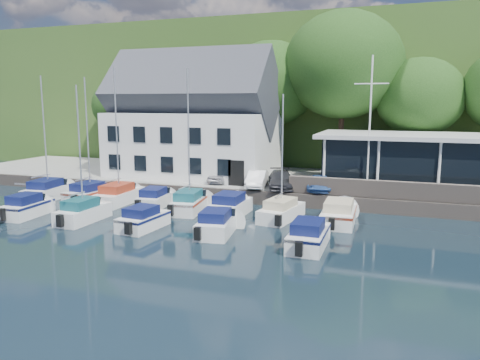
{
  "coord_description": "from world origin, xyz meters",
  "views": [
    {
      "loc": [
        10.66,
        -21.17,
        7.51
      ],
      "look_at": [
        0.04,
        9.0,
        2.1
      ],
      "focal_mm": 35.0,
      "sensor_mm": 36.0,
      "label": 1
    }
  ],
  "objects_px": {
    "harbor_building": "(193,126)",
    "boat_r1_2": "(117,141)",
    "boat_r1_4": "(189,145)",
    "boat_r2_2": "(143,217)",
    "car_silver": "(222,175)",
    "car_blue": "(320,183)",
    "boat_r1_0": "(45,138)",
    "boat_r1_3": "(155,197)",
    "boat_r2_0": "(27,205)",
    "boat_r2_4": "(309,233)",
    "boat_r2_1": "(80,149)",
    "club_pavilion": "(408,161)",
    "boat_r1_7": "(339,211)",
    "boat_r1_1": "(88,141)",
    "boat_r2_3": "(217,222)",
    "boat_r1_5": "(230,204)",
    "flagpole": "(370,126)",
    "boat_r1_6": "(282,153)",
    "car_white": "(257,179)",
    "car_dgrey": "(281,180)"
  },
  "relations": [
    {
      "from": "car_blue",
      "to": "boat_r2_3",
      "type": "height_order",
      "value": "car_blue"
    },
    {
      "from": "boat_r2_0",
      "to": "boat_r2_2",
      "type": "bearing_deg",
      "value": -4.51
    },
    {
      "from": "boat_r1_0",
      "to": "boat_r1_3",
      "type": "relative_size",
      "value": 1.85
    },
    {
      "from": "boat_r1_2",
      "to": "boat_r2_1",
      "type": "distance_m",
      "value": 5.41
    },
    {
      "from": "club_pavilion",
      "to": "car_dgrey",
      "type": "xyz_separation_m",
      "value": [
        -9.0,
        -3.26,
        -1.4
      ]
    },
    {
      "from": "car_silver",
      "to": "boat_r1_5",
      "type": "xyz_separation_m",
      "value": [
        3.1,
        -6.47,
        -0.84
      ]
    },
    {
      "from": "boat_r2_0",
      "to": "boat_r1_3",
      "type": "bearing_deg",
      "value": 35.73
    },
    {
      "from": "boat_r2_0",
      "to": "boat_r2_2",
      "type": "distance_m",
      "value": 8.8
    },
    {
      "from": "boat_r1_4",
      "to": "boat_r1_7",
      "type": "bearing_deg",
      "value": -6.17
    },
    {
      "from": "boat_r1_7",
      "to": "boat_r2_0",
      "type": "xyz_separation_m",
      "value": [
        -19.61,
        -5.13,
        0.03
      ]
    },
    {
      "from": "boat_r2_0",
      "to": "boat_r2_4",
      "type": "relative_size",
      "value": 0.92
    },
    {
      "from": "boat_r1_1",
      "to": "boat_r1_7",
      "type": "distance_m",
      "value": 19.04
    },
    {
      "from": "boat_r1_5",
      "to": "boat_r2_2",
      "type": "height_order",
      "value": "boat_r1_5"
    },
    {
      "from": "boat_r1_3",
      "to": "boat_r2_4",
      "type": "bearing_deg",
      "value": -31.89
    },
    {
      "from": "car_blue",
      "to": "boat_r2_1",
      "type": "xyz_separation_m",
      "value": [
        -13.16,
        -10.07,
        3.0
      ]
    },
    {
      "from": "boat_r1_7",
      "to": "boat_r2_4",
      "type": "bearing_deg",
      "value": -100.8
    },
    {
      "from": "flagpole",
      "to": "boat_r2_0",
      "type": "xyz_separation_m",
      "value": [
        -20.85,
        -10.2,
        -5.04
      ]
    },
    {
      "from": "harbor_building",
      "to": "boat_r2_3",
      "type": "relative_size",
      "value": 2.75
    },
    {
      "from": "club_pavilion",
      "to": "boat_r2_1",
      "type": "relative_size",
      "value": 1.43
    },
    {
      "from": "boat_r1_6",
      "to": "club_pavilion",
      "type": "bearing_deg",
      "value": 59.1
    },
    {
      "from": "boat_r1_3",
      "to": "boat_r2_3",
      "type": "bearing_deg",
      "value": -43.39
    },
    {
      "from": "boat_r2_0",
      "to": "boat_r2_1",
      "type": "bearing_deg",
      "value": -2.22
    },
    {
      "from": "boat_r1_4",
      "to": "boat_r1_6",
      "type": "bearing_deg",
      "value": -8.46
    },
    {
      "from": "car_blue",
      "to": "boat_r2_1",
      "type": "relative_size",
      "value": 0.38
    },
    {
      "from": "car_blue",
      "to": "boat_r2_4",
      "type": "xyz_separation_m",
      "value": [
        1.28,
        -10.56,
        -0.86
      ]
    },
    {
      "from": "flagpole",
      "to": "boat_r1_5",
      "type": "distance_m",
      "value": 11.17
    },
    {
      "from": "harbor_building",
      "to": "boat_r1_4",
      "type": "bearing_deg",
      "value": -66.65
    },
    {
      "from": "boat_r1_3",
      "to": "boat_r2_0",
      "type": "xyz_separation_m",
      "value": [
        -6.49,
        -5.36,
        0.06
      ]
    },
    {
      "from": "boat_r1_1",
      "to": "boat_r2_0",
      "type": "relative_size",
      "value": 1.77
    },
    {
      "from": "boat_r1_7",
      "to": "boat_r2_2",
      "type": "bearing_deg",
      "value": -156.37
    },
    {
      "from": "flagpole",
      "to": "boat_r1_0",
      "type": "bearing_deg",
      "value": -167.63
    },
    {
      "from": "boat_r1_2",
      "to": "car_dgrey",
      "type": "bearing_deg",
      "value": 22.24
    },
    {
      "from": "boat_r1_1",
      "to": "boat_r1_2",
      "type": "relative_size",
      "value": 0.99
    },
    {
      "from": "harbor_building",
      "to": "boat_r1_2",
      "type": "xyz_separation_m",
      "value": [
        -2.1,
        -8.56,
        -0.74
      ]
    },
    {
      "from": "boat_r1_7",
      "to": "boat_r1_6",
      "type": "bearing_deg",
      "value": -176.18
    },
    {
      "from": "car_silver",
      "to": "harbor_building",
      "type": "bearing_deg",
      "value": 147.8
    },
    {
      "from": "harbor_building",
      "to": "boat_r2_3",
      "type": "height_order",
      "value": "harbor_building"
    },
    {
      "from": "harbor_building",
      "to": "boat_r1_3",
      "type": "distance_m",
      "value": 9.87
    },
    {
      "from": "car_white",
      "to": "boat_r1_5",
      "type": "height_order",
      "value": "car_white"
    },
    {
      "from": "car_silver",
      "to": "boat_r1_4",
      "type": "bearing_deg",
      "value": -85.35
    },
    {
      "from": "boat_r1_1",
      "to": "boat_r1_4",
      "type": "bearing_deg",
      "value": 2.08
    },
    {
      "from": "car_blue",
      "to": "boat_r1_0",
      "type": "relative_size",
      "value": 0.37
    },
    {
      "from": "car_silver",
      "to": "boat_r2_0",
      "type": "relative_size",
      "value": 0.69
    },
    {
      "from": "boat_r1_1",
      "to": "boat_r2_1",
      "type": "xyz_separation_m",
      "value": [
        3.38,
        -5.23,
        0.05
      ]
    },
    {
      "from": "boat_r1_0",
      "to": "boat_r1_6",
      "type": "relative_size",
      "value": 1.11
    },
    {
      "from": "flagpole",
      "to": "boat_r1_2",
      "type": "relative_size",
      "value": 1.04
    },
    {
      "from": "car_white",
      "to": "boat_r2_2",
      "type": "bearing_deg",
      "value": -120.34
    },
    {
      "from": "club_pavilion",
      "to": "boat_r1_4",
      "type": "xyz_separation_m",
      "value": [
        -14.02,
        -8.72,
        1.52
      ]
    },
    {
      "from": "boat_r1_1",
      "to": "boat_r2_1",
      "type": "bearing_deg",
      "value": -51.26
    },
    {
      "from": "boat_r1_4",
      "to": "boat_r2_2",
      "type": "xyz_separation_m",
      "value": [
        -0.72,
        -4.89,
        -3.88
      ]
    }
  ]
}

